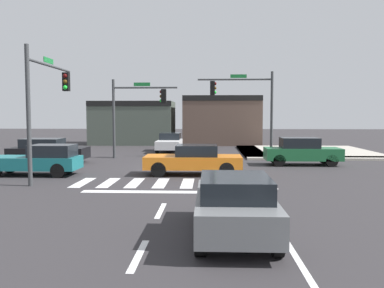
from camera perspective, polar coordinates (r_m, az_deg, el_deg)
The scene contains 15 objects.
ground_plane at distance 22.09m, azimuth -1.51°, elevation -3.54°, with size 120.00×120.00×0.00m, color #302D30.
crosswalk_near at distance 17.66m, azimuth -2.49°, elevation -5.49°, with size 8.52×2.53×0.01m.
lane_markings at distance 10.27m, azimuth 0.21°, elevation -12.63°, with size 6.80×20.25×0.01m.
bike_detector_marking at distance 13.90m, azimuth 2.74°, elevation -8.15°, with size 1.01×1.01×0.01m.
curb_corner_northeast at distance 32.17m, azimuth 14.92°, elevation -1.11°, with size 10.00×10.60×0.15m.
storefront_row at distance 40.92m, azimuth -1.17°, elevation 3.22°, with size 16.48×6.70×4.72m.
traffic_signal_southwest at distance 19.85m, azimuth -19.66°, elevation 6.75°, with size 0.32×5.11×5.81m.
traffic_signal_northeast at distance 28.06m, azimuth 7.48°, elevation 6.27°, with size 5.13×0.32×5.85m.
traffic_signal_northwest at distance 27.67m, azimuth -7.75°, elevation 5.41°, with size 4.39×0.32×5.30m.
car_green at distance 24.59m, azimuth 15.10°, elevation -1.00°, with size 4.33×1.72×1.61m.
car_teal at distance 21.16m, azimuth -20.76°, elevation -2.11°, with size 4.46×1.73×1.50m.
car_gray at distance 10.07m, azimuth 5.95°, elevation -8.39°, with size 1.84×4.40×1.51m.
car_black at distance 26.24m, azimuth -19.58°, elevation -0.88°, with size 4.58×1.92×1.50m.
car_white at distance 32.33m, azimuth -3.14°, elevation 0.25°, with size 1.82×4.11×1.47m.
car_orange at distance 19.99m, azimuth 0.27°, elevation -2.20°, with size 4.72×1.88×1.47m.
Camera 1 is at (1.47, -21.84, 2.98)m, focal length 38.10 mm.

